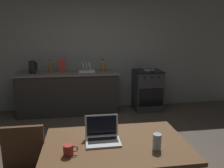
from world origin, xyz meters
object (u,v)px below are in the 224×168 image
dish_rack (87,70)px  bottle_b (50,66)px  dining_table (116,150)px  laptop (103,136)px  stove_oven (147,90)px  frying_pan (149,69)px  bottle (103,66)px  electric_kettle (33,67)px  drinking_glass (157,142)px  coffee_mug (69,150)px  cereal_box (62,66)px

dish_rack → bottle_b: bottle_b is taller
dining_table → laptop: (-0.12, 0.06, 0.12)m
stove_oven → frying_pan: (0.02, -0.03, 0.48)m
dining_table → frying_pan: size_ratio=2.97×
bottle → electric_kettle: bearing=178.1°
dish_rack → drinking_glass: bearing=-80.6°
laptop → dining_table: bearing=-32.4°
stove_oven → bottle_b: 2.23m
dish_rack → stove_oven: bearing=-0.1°
stove_oven → frying_pan: 0.48m
stove_oven → coffee_mug: (-1.63, -3.01, 0.32)m
stove_oven → laptop: laptop is taller
electric_kettle → bottle: bottle is taller
stove_oven → electric_kettle: (-2.50, 0.00, 0.58)m
dining_table → dish_rack: (-0.17, 2.87, 0.30)m
frying_pan → bottle_b: bearing=177.2°
dining_table → frying_pan: bearing=66.6°
laptop → cereal_box: size_ratio=1.09×
frying_pan → cereal_box: cereal_box is taller
dining_table → cereal_box: cereal_box is taller
dish_rack → bottle_b: (-0.77, 0.08, 0.08)m
dining_table → dish_rack: 2.89m
coffee_mug → dining_table: bearing=18.7°
drinking_glass → dish_rack: dish_rack is taller
coffee_mug → laptop: bearing=33.8°
stove_oven → drinking_glass: stove_oven is taller
bottle → coffee_mug: bearing=-101.6°
laptop → bottle_b: (-0.82, 2.89, 0.26)m
laptop → electric_kettle: bearing=107.6°
dish_rack → bottle_b: 0.78m
dining_table → cereal_box: 3.00m
frying_pan → drinking_glass: (-0.90, -3.01, -0.13)m
stove_oven → cereal_box: (-1.90, 0.02, 0.60)m
electric_kettle → dish_rack: 1.12m
bottle_b → bottle: bearing=-6.6°
laptop → bottle: bearing=78.7°
frying_pan → dish_rack: 1.40m
bottle → drinking_glass: size_ratio=1.91×
laptop → coffee_mug: size_ratio=2.59×
cereal_box → dining_table: bearing=-76.5°
bottle → coffee_mug: (-0.61, -2.97, -0.27)m
laptop → bottle: size_ratio=1.15×
dining_table → coffee_mug: bearing=-161.3°
coffee_mug → drinking_glass: size_ratio=0.85×
coffee_mug → drinking_glass: 0.76m
electric_kettle → frying_pan: electric_kettle is taller
dining_table → bottle: 2.86m
electric_kettle → bottle_b: (0.35, 0.08, 0.00)m
laptop → bottle_b: bearing=100.8°
cereal_box → electric_kettle: bearing=-178.1°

